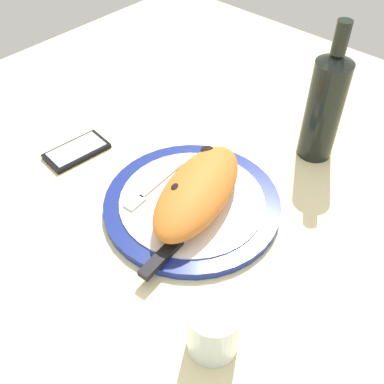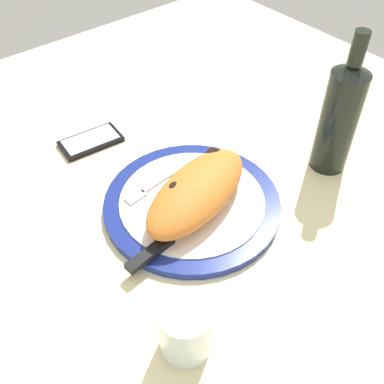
{
  "view_description": "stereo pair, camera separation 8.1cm",
  "coord_description": "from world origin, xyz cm",
  "px_view_note": "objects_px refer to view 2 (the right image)",
  "views": [
    {
      "loc": [
        42.64,
        38.64,
        61.39
      ],
      "look_at": [
        0.0,
        0.0,
        3.9
      ],
      "focal_mm": 42.53,
      "sensor_mm": 36.0,
      "label": 1
    },
    {
      "loc": [
        36.78,
        44.26,
        61.39
      ],
      "look_at": [
        0.0,
        0.0,
        3.9
      ],
      "focal_mm": 42.53,
      "sensor_mm": 36.0,
      "label": 2
    }
  ],
  "objects_px": {
    "knife": "(165,242)",
    "water_glass": "(185,332)",
    "plate": "(192,204)",
    "fork": "(153,185)",
    "calzone": "(199,190)",
    "wine_bottle": "(340,117)",
    "smartphone": "(91,141)"
  },
  "relations": [
    {
      "from": "water_glass",
      "to": "fork",
      "type": "bearing_deg",
      "value": -118.03
    },
    {
      "from": "calzone",
      "to": "smartphone",
      "type": "xyz_separation_m",
      "value": [
        0.05,
        -0.3,
        -0.05
      ]
    },
    {
      "from": "plate",
      "to": "calzone",
      "type": "height_order",
      "value": "calzone"
    },
    {
      "from": "plate",
      "to": "water_glass",
      "type": "relative_size",
      "value": 3.66
    },
    {
      "from": "plate",
      "to": "smartphone",
      "type": "relative_size",
      "value": 2.41
    },
    {
      "from": "water_glass",
      "to": "knife",
      "type": "bearing_deg",
      "value": -117.83
    },
    {
      "from": "fork",
      "to": "wine_bottle",
      "type": "xyz_separation_m",
      "value": [
        -0.32,
        0.16,
        0.1
      ]
    },
    {
      "from": "plate",
      "to": "smartphone",
      "type": "xyz_separation_m",
      "value": [
        0.05,
        -0.28,
        -0.0
      ]
    },
    {
      "from": "plate",
      "to": "wine_bottle",
      "type": "distance_m",
      "value": 0.32
    },
    {
      "from": "water_glass",
      "to": "smartphone",
      "type": "bearing_deg",
      "value": -105.35
    },
    {
      "from": "fork",
      "to": "wine_bottle",
      "type": "distance_m",
      "value": 0.37
    },
    {
      "from": "plate",
      "to": "calzone",
      "type": "bearing_deg",
      "value": 107.9
    },
    {
      "from": "knife",
      "to": "water_glass",
      "type": "bearing_deg",
      "value": 62.17
    },
    {
      "from": "fork",
      "to": "water_glass",
      "type": "xyz_separation_m",
      "value": [
        0.15,
        0.28,
        0.02
      ]
    },
    {
      "from": "knife",
      "to": "smartphone",
      "type": "xyz_separation_m",
      "value": [
        -0.05,
        -0.33,
        -0.02
      ]
    },
    {
      "from": "fork",
      "to": "knife",
      "type": "distance_m",
      "value": 0.14
    },
    {
      "from": "plate",
      "to": "fork",
      "type": "bearing_deg",
      "value": -66.41
    },
    {
      "from": "wine_bottle",
      "to": "water_glass",
      "type": "bearing_deg",
      "value": 14.29
    },
    {
      "from": "plate",
      "to": "fork",
      "type": "distance_m",
      "value": 0.08
    },
    {
      "from": "plate",
      "to": "calzone",
      "type": "distance_m",
      "value": 0.04
    },
    {
      "from": "calzone",
      "to": "wine_bottle",
      "type": "height_order",
      "value": "wine_bottle"
    },
    {
      "from": "smartphone",
      "to": "plate",
      "type": "bearing_deg",
      "value": 99.42
    },
    {
      "from": "knife",
      "to": "water_glass",
      "type": "height_order",
      "value": "water_glass"
    },
    {
      "from": "knife",
      "to": "wine_bottle",
      "type": "height_order",
      "value": "wine_bottle"
    },
    {
      "from": "calzone",
      "to": "knife",
      "type": "bearing_deg",
      "value": 19.62
    },
    {
      "from": "smartphone",
      "to": "water_glass",
      "type": "xyz_separation_m",
      "value": [
        0.13,
        0.48,
        0.03
      ]
    },
    {
      "from": "knife",
      "to": "wine_bottle",
      "type": "xyz_separation_m",
      "value": [
        -0.39,
        0.03,
        0.09
      ]
    },
    {
      "from": "plate",
      "to": "knife",
      "type": "distance_m",
      "value": 0.11
    },
    {
      "from": "calzone",
      "to": "water_glass",
      "type": "xyz_separation_m",
      "value": [
        0.18,
        0.19,
        -0.01
      ]
    },
    {
      "from": "plate",
      "to": "smartphone",
      "type": "height_order",
      "value": "plate"
    },
    {
      "from": "fork",
      "to": "water_glass",
      "type": "relative_size",
      "value": 1.8
    },
    {
      "from": "knife",
      "to": "water_glass",
      "type": "distance_m",
      "value": 0.17
    }
  ]
}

